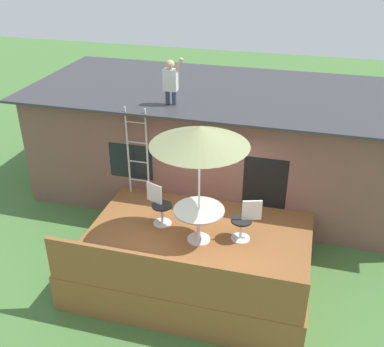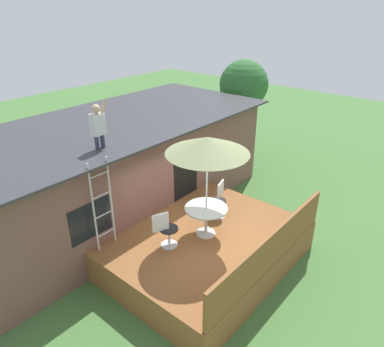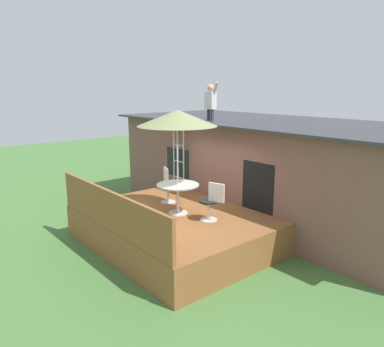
{
  "view_description": "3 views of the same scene",
  "coord_description": "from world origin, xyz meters",
  "px_view_note": "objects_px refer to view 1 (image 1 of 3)",
  "views": [
    {
      "loc": [
        1.92,
        -7.52,
        6.51
      ],
      "look_at": [
        -0.42,
        1.19,
        1.66
      ],
      "focal_mm": 42.61,
      "sensor_mm": 36.0,
      "label": 1
    },
    {
      "loc": [
        -5.81,
        -4.55,
        6.04
      ],
      "look_at": [
        0.5,
        0.78,
        2.03
      ],
      "focal_mm": 33.74,
      "sensor_mm": 36.0,
      "label": 2
    },
    {
      "loc": [
        7.06,
        -5.45,
        3.84
      ],
      "look_at": [
        -0.2,
        0.62,
        1.67
      ],
      "focal_mm": 35.14,
      "sensor_mm": 36.0,
      "label": 3
    }
  ],
  "objects_px": {
    "step_ladder": "(138,152)",
    "patio_chair_left": "(159,205)",
    "person_figure": "(171,79)",
    "patio_chair_right": "(245,220)",
    "patio_table": "(199,216)",
    "patio_umbrella": "(200,136)"
  },
  "relations": [
    {
      "from": "step_ladder",
      "to": "patio_chair_left",
      "type": "height_order",
      "value": "step_ladder"
    },
    {
      "from": "person_figure",
      "to": "patio_chair_right",
      "type": "xyz_separation_m",
      "value": [
        2.14,
        -1.92,
        -2.24
      ]
    },
    {
      "from": "patio_table",
      "to": "person_figure",
      "type": "height_order",
      "value": "person_figure"
    },
    {
      "from": "patio_chair_left",
      "to": "patio_chair_right",
      "type": "distance_m",
      "value": 1.89
    },
    {
      "from": "patio_umbrella",
      "to": "patio_chair_right",
      "type": "xyz_separation_m",
      "value": [
        0.9,
        0.28,
        -1.89
      ]
    },
    {
      "from": "patio_chair_left",
      "to": "patio_chair_right",
      "type": "relative_size",
      "value": 1.0
    },
    {
      "from": "patio_table",
      "to": "patio_umbrella",
      "type": "distance_m",
      "value": 1.76
    },
    {
      "from": "patio_chair_right",
      "to": "patio_chair_left",
      "type": "bearing_deg",
      "value": -20.92
    },
    {
      "from": "patio_table",
      "to": "patio_chair_left",
      "type": "height_order",
      "value": "patio_chair_left"
    },
    {
      "from": "person_figure",
      "to": "patio_umbrella",
      "type": "bearing_deg",
      "value": -60.68
    },
    {
      "from": "patio_table",
      "to": "step_ladder",
      "type": "xyz_separation_m",
      "value": [
        -1.87,
        1.48,
        0.51
      ]
    },
    {
      "from": "step_ladder",
      "to": "patio_chair_left",
      "type": "xyz_separation_m",
      "value": [
        0.88,
        -1.08,
        -0.64
      ]
    },
    {
      "from": "patio_chair_left",
      "to": "patio_chair_right",
      "type": "bearing_deg",
      "value": 18.53
    },
    {
      "from": "step_ladder",
      "to": "patio_chair_left",
      "type": "distance_m",
      "value": 1.54
    },
    {
      "from": "person_figure",
      "to": "step_ladder",
      "type": "bearing_deg",
      "value": -131.29
    },
    {
      "from": "patio_table",
      "to": "patio_chair_right",
      "type": "relative_size",
      "value": 1.13
    },
    {
      "from": "patio_chair_right",
      "to": "patio_table",
      "type": "bearing_deg",
      "value": -0.0
    },
    {
      "from": "step_ladder",
      "to": "patio_chair_left",
      "type": "relative_size",
      "value": 2.39
    },
    {
      "from": "patio_umbrella",
      "to": "step_ladder",
      "type": "relative_size",
      "value": 1.15
    },
    {
      "from": "patio_chair_left",
      "to": "person_figure",
      "type": "bearing_deg",
      "value": 119.96
    },
    {
      "from": "step_ladder",
      "to": "person_figure",
      "type": "relative_size",
      "value": 1.98
    },
    {
      "from": "person_figure",
      "to": "patio_chair_left",
      "type": "bearing_deg",
      "value": -82.1
    }
  ]
}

